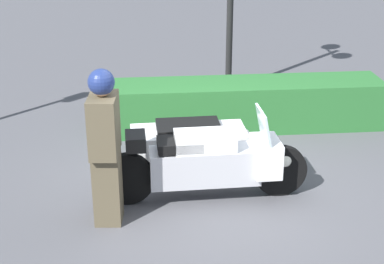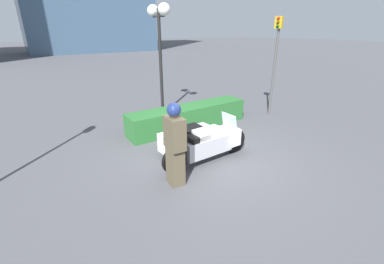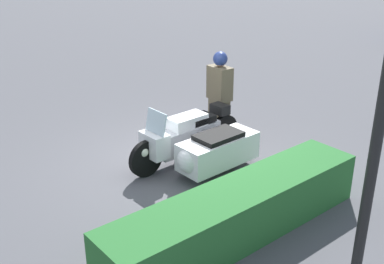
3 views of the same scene
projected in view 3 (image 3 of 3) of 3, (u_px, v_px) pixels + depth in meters
The scene contains 4 objects.
ground_plane at pixel (181, 165), 8.99m from camera, with size 160.00×160.00×0.00m, color #4C4C51.
police_motorcycle at pixel (200, 144), 8.70m from camera, with size 2.59×1.28×1.16m.
officer_rider at pixel (219, 94), 9.76m from camera, with size 0.35×0.53×1.85m.
hedge_bush_curbside at pixel (238, 213), 6.77m from camera, with size 4.31×0.86×0.76m, color #28662D.
Camera 3 is at (4.96, 6.33, 4.07)m, focal length 45.00 mm.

